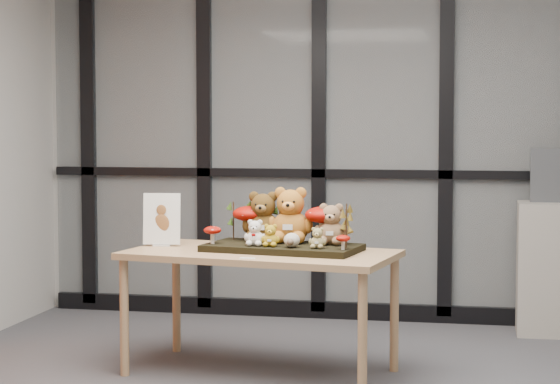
% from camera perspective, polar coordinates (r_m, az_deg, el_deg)
% --- Properties ---
extents(room_shell, '(5.00, 5.00, 5.00)m').
position_cam_1_polar(room_shell, '(4.76, 2.88, 7.07)').
color(room_shell, '#AAA7A0').
rests_on(room_shell, floor).
extents(glass_partition, '(4.90, 0.06, 2.78)m').
position_cam_1_polar(glass_partition, '(7.21, 5.75, 3.94)').
color(glass_partition, '#2D383F').
rests_on(glass_partition, floor).
extents(display_table, '(1.59, 0.98, 0.70)m').
position_cam_1_polar(display_table, '(5.70, -1.11, -4.02)').
color(display_table, tan).
rests_on(display_table, floor).
extents(diorama_tray, '(0.91, 0.56, 0.04)m').
position_cam_1_polar(diorama_tray, '(5.70, 0.14, -3.16)').
color(diorama_tray, black).
rests_on(diorama_tray, display_table).
extents(bear_pooh_yellow, '(0.30, 0.28, 0.35)m').
position_cam_1_polar(bear_pooh_yellow, '(5.79, 0.60, -1.13)').
color(bear_pooh_yellow, '#B16B22').
rests_on(bear_pooh_yellow, diorama_tray).
extents(bear_brown_medium, '(0.27, 0.26, 0.32)m').
position_cam_1_polar(bear_brown_medium, '(5.84, -0.96, -1.24)').
color(bear_brown_medium, '#4E3412').
rests_on(bear_brown_medium, diorama_tray).
extents(bear_tan_back, '(0.22, 0.21, 0.25)m').
position_cam_1_polar(bear_tan_back, '(5.69, 2.91, -1.69)').
color(bear_tan_back, olive).
rests_on(bear_tan_back, diorama_tray).
extents(bear_small_yellow, '(0.12, 0.11, 0.14)m').
position_cam_1_polar(bear_small_yellow, '(5.60, -0.53, -2.38)').
color(bear_small_yellow, '#B18C1B').
rests_on(bear_small_yellow, diorama_tray).
extents(bear_white_bow, '(0.14, 0.13, 0.16)m').
position_cam_1_polar(bear_white_bow, '(5.63, -1.41, -2.23)').
color(bear_white_bow, white).
rests_on(bear_white_bow, diorama_tray).
extents(bear_beige_small, '(0.11, 0.10, 0.13)m').
position_cam_1_polar(bear_beige_small, '(5.52, 2.13, -2.53)').
color(bear_beige_small, '#9E8E56').
rests_on(bear_beige_small, diorama_tray).
extents(plush_cream_hedgehog, '(0.08, 0.07, 0.09)m').
position_cam_1_polar(plush_cream_hedgehog, '(5.56, 0.67, -2.69)').
color(plush_cream_hedgehog, beige).
rests_on(plush_cream_hedgehog, diorama_tray).
extents(mushroom_back_left, '(0.20, 0.20, 0.22)m').
position_cam_1_polar(mushroom_back_left, '(5.89, -1.71, -1.66)').
color(mushroom_back_left, '#950C04').
rests_on(mushroom_back_left, diorama_tray).
extents(mushroom_back_right, '(0.21, 0.21, 0.23)m').
position_cam_1_polar(mushroom_back_right, '(5.75, 2.44, -1.75)').
color(mushroom_back_right, '#950C04').
rests_on(mushroom_back_right, diorama_tray).
extents(mushroom_front_left, '(0.10, 0.10, 0.11)m').
position_cam_1_polar(mushroom_front_left, '(5.74, -3.82, -2.38)').
color(mushroom_front_left, '#950C04').
rests_on(mushroom_front_left, diorama_tray).
extents(mushroom_front_right, '(0.08, 0.08, 0.09)m').
position_cam_1_polar(mushroom_front_right, '(5.47, 3.57, -2.80)').
color(mushroom_front_right, '#950C04').
rests_on(mushroom_front_right, diorama_tray).
extents(sprig_green_far_left, '(0.05, 0.05, 0.22)m').
position_cam_1_polar(sprig_green_far_left, '(5.92, -2.63, -1.62)').
color(sprig_green_far_left, black).
rests_on(sprig_green_far_left, diorama_tray).
extents(sprig_green_mid_left, '(0.05, 0.05, 0.23)m').
position_cam_1_polar(sprig_green_mid_left, '(5.92, -1.54, -1.56)').
color(sprig_green_mid_left, black).
rests_on(sprig_green_mid_left, diorama_tray).
extents(sprig_dry_far_right, '(0.05, 0.05, 0.23)m').
position_cam_1_polar(sprig_dry_far_right, '(5.66, 3.77, -1.84)').
color(sprig_dry_far_right, brown).
rests_on(sprig_dry_far_right, diorama_tray).
extents(sprig_dry_mid_right, '(0.05, 0.05, 0.21)m').
position_cam_1_polar(sprig_dry_mid_right, '(5.54, 3.74, -2.07)').
color(sprig_dry_mid_right, brown).
rests_on(sprig_dry_mid_right, diorama_tray).
extents(sprig_green_centre, '(0.05, 0.05, 0.20)m').
position_cam_1_polar(sprig_green_centre, '(5.87, -0.02, -1.78)').
color(sprig_green_centre, black).
rests_on(sprig_green_centre, diorama_tray).
extents(sign_holder, '(0.22, 0.07, 0.31)m').
position_cam_1_polar(sign_holder, '(5.95, -6.67, -1.65)').
color(sign_holder, silver).
rests_on(sign_holder, display_table).
extents(label_card, '(0.08, 0.03, 0.00)m').
position_cam_1_polar(label_card, '(5.40, -1.84, -3.74)').
color(label_card, white).
rests_on(label_card, display_table).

